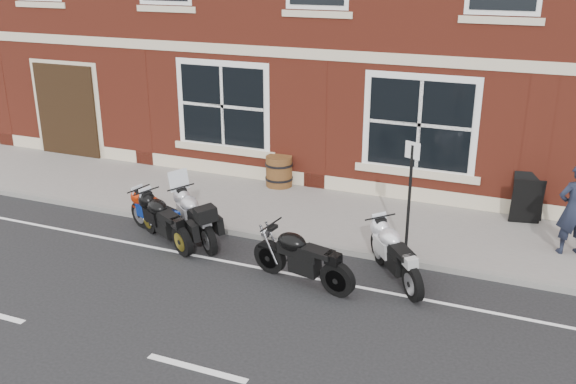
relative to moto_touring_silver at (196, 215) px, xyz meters
name	(u,v)px	position (x,y,z in m)	size (l,w,h in m)	color
ground	(280,277)	(2.25, -0.88, -0.55)	(80.00, 80.00, 0.00)	black
sidewalk	(333,217)	(2.25, 2.12, -0.49)	(30.00, 3.00, 0.12)	slate
kerb	(307,244)	(2.25, 0.54, -0.49)	(30.00, 0.16, 0.12)	slate
moto_touring_silver	(196,215)	(0.00, 0.00, 0.00)	(1.67, 1.41, 1.36)	black
moto_sport_red	(159,213)	(-0.83, -0.11, -0.05)	(1.83, 0.85, 0.87)	black
moto_sport_black	(165,219)	(-0.50, -0.37, -0.03)	(1.83, 1.13, 0.92)	black
moto_sport_silver	(397,252)	(4.22, -0.14, -0.01)	(1.36, 1.74, 0.94)	black
moto_naked_black	(302,255)	(2.69, -0.91, 0.00)	(2.09, 0.64, 0.96)	black
pedestrian_left	(574,209)	(7.10, 2.00, 0.47)	(0.66, 0.43, 1.81)	black
a_board_sign	(527,199)	(6.23, 3.32, 0.10)	(0.64, 0.42, 1.06)	black
barrel_planter	(279,171)	(0.38, 3.42, -0.05)	(0.69, 0.69, 0.77)	#552D16
parking_sign	(410,191)	(4.20, 0.76, 0.86)	(0.30, 0.15, 2.23)	black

